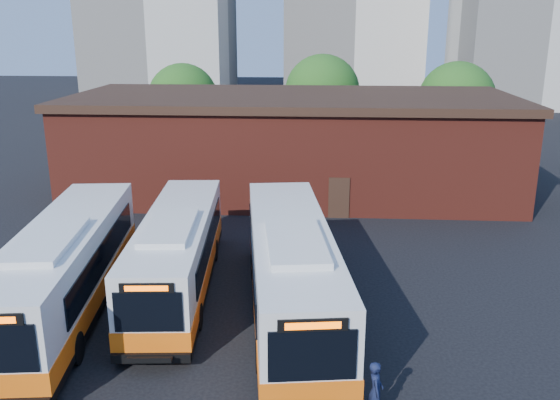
# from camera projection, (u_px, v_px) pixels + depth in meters

# --- Properties ---
(ground) EXTENTS (220.00, 220.00, 0.00)m
(ground) POSITION_uv_depth(u_px,v_px,m) (265.00, 338.00, 21.15)
(ground) COLOR black
(bus_west) EXTENTS (4.34, 13.73, 3.69)m
(bus_west) POSITION_uv_depth(u_px,v_px,m) (65.00, 273.00, 22.55)
(bus_west) COLOR silver
(bus_west) RESTS_ON ground
(bus_midwest) EXTENTS (3.60, 12.72, 3.42)m
(bus_midwest) POSITION_uv_depth(u_px,v_px,m) (178.00, 256.00, 24.54)
(bus_midwest) COLOR silver
(bus_midwest) RESTS_ON ground
(bus_mideast) EXTENTS (4.63, 14.03, 3.77)m
(bus_mideast) POSITION_uv_depth(u_px,v_px,m) (291.00, 275.00, 22.27)
(bus_mideast) COLOR silver
(bus_mideast) RESTS_ON ground
(transit_worker) EXTENTS (0.43, 0.66, 1.79)m
(transit_worker) POSITION_uv_depth(u_px,v_px,m) (376.00, 391.00, 16.58)
(transit_worker) COLOR #131A37
(transit_worker) RESTS_ON ground
(depot_building) EXTENTS (28.60, 12.60, 6.40)m
(depot_building) POSITION_uv_depth(u_px,v_px,m) (292.00, 142.00, 39.36)
(depot_building) COLOR maroon
(depot_building) RESTS_ON ground
(tree_west) EXTENTS (6.00, 6.00, 7.65)m
(tree_west) POSITION_uv_depth(u_px,v_px,m) (183.00, 98.00, 51.09)
(tree_west) COLOR #382314
(tree_west) RESTS_ON ground
(tree_mid) EXTENTS (6.56, 6.56, 8.36)m
(tree_mid) POSITION_uv_depth(u_px,v_px,m) (322.00, 92.00, 52.11)
(tree_mid) COLOR #382314
(tree_mid) RESTS_ON ground
(tree_east) EXTENTS (6.24, 6.24, 7.96)m
(tree_east) POSITION_uv_depth(u_px,v_px,m) (456.00, 100.00, 48.60)
(tree_east) COLOR #382314
(tree_east) RESTS_ON ground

